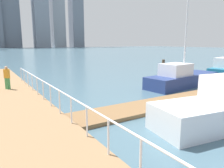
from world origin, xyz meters
TOP-DOWN VIEW (x-y plane):
  - ground_plane at (0.00, 20.00)m, footprint 300.00×300.00m
  - floating_dock at (3.68, 9.59)m, footprint 14.36×2.00m
  - boardwalk_railing at (-3.15, 7.27)m, footprint 0.06×25.27m
  - dock_piling_3 at (8.48, 15.39)m, footprint 0.26×0.26m
  - moored_boat_1 at (7.88, 12.68)m, footprint 7.55×2.95m
  - pedestrian_1 at (-4.50, 16.94)m, footprint 0.38×0.42m
  - skyline_tower_6 at (48.92, 172.20)m, footprint 11.00×12.59m
  - skyline_tower_7 at (65.40, 172.25)m, footprint 9.74×12.37m

SIDE VIEW (x-z plane):
  - ground_plane at x=0.00m, z-range 0.00..0.00m
  - floating_dock at x=3.68m, z-range 0.00..0.18m
  - moored_boat_1 at x=7.88m, z-range -3.95..5.35m
  - dock_piling_3 at x=8.48m, z-range 0.00..1.98m
  - pedestrian_1 at x=-4.50m, z-range 0.42..1.99m
  - boardwalk_railing at x=-3.15m, z-range 0.68..1.76m
  - skyline_tower_6 at x=48.92m, z-range 0.00..44.84m
  - skyline_tower_7 at x=65.40m, z-range 0.00..75.05m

